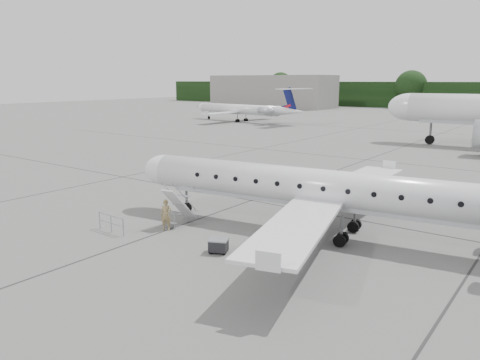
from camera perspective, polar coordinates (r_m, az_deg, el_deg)
The scene contains 8 objects.
ground at distance 24.10m, azimuth 2.91°, elevation -8.66°, with size 320.00×320.00×0.00m, color slate.
terminal_building at distance 152.96m, azimuth 3.92°, elevation 10.74°, with size 40.00×14.00×10.00m, color slate.
main_regional_jet at distance 25.98m, azimuth 11.19°, elevation 1.14°, with size 28.85×20.77×7.40m, color silver, non-canonical shape.
airstair at distance 28.36m, azimuth -7.40°, elevation -3.08°, with size 0.85×2.36×2.32m, color silver, non-canonical shape.
passenger at distance 27.40m, azimuth -9.01°, elevation -4.23°, with size 0.66×0.43×1.80m, color olive.
safety_railing at distance 27.76m, azimuth -15.43°, elevation -5.18°, with size 2.20×0.08×1.00m, color gray, non-canonical shape.
baggage_cart at distance 23.75m, azimuth -2.64°, elevation -7.97°, with size 0.90×0.73×0.78m, color black, non-canonical shape.
bg_regional_left at distance 98.93m, azimuth -0.21°, elevation 9.21°, with size 27.12×19.53×7.11m, color silver, non-canonical shape.
Camera 1 is at (12.40, -18.82, 8.53)m, focal length 35.00 mm.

